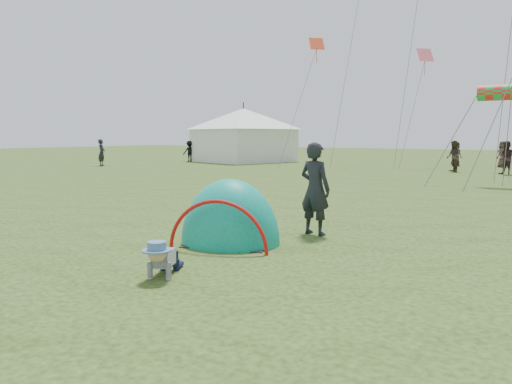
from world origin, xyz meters
The scene contains 15 objects.
ground centered at (0.00, 0.00, 0.00)m, with size 140.00×140.00×0.00m, color #17360D.
crawling_toddler centered at (-0.19, -0.74, 0.29)m, with size 0.53×0.75×0.58m, color black, non-canonical shape.
popup_tent centered at (-0.68, 1.61, 0.00)m, with size 1.90×1.57×2.46m, color #077960.
standing_adult centered at (0.29, 3.25, 0.95)m, with size 0.69×0.46×1.90m, color black.
event_marquee centered at (-17.11, 26.13, 2.20)m, with size 6.40×6.40×4.40m, color white, non-canonical shape.
crowd_person_0 centered at (-21.90, 16.39, 0.89)m, with size 0.65×0.43×1.78m, color black.
crowd_person_1 centered at (1.66, 22.73, 0.87)m, with size 0.85×0.66×1.75m, color #30201E.
crowd_person_3 centered at (-20.77, 24.00, 0.80)m, with size 1.04×0.60×1.61m, color black.
crowd_person_4 centered at (0.68, 29.47, 0.84)m, with size 0.82×0.54×1.68m, color #43342E.
crowd_person_7 centered at (-1.08, 23.43, 0.88)m, with size 0.85×0.67×1.76m, color #3B3029.
crowd_person_9 centered at (-16.14, 27.37, 0.80)m, with size 1.03×0.59×1.59m, color black.
crowd_person_10 centered at (-2.11, 29.29, 0.81)m, with size 0.79×0.52×1.62m, color #2D2420.
crowd_person_11 centered at (-17.37, 23.53, 0.81)m, with size 1.51×0.48×1.63m, color black.
diamond_kite_5 centered at (-4.13, 28.38, 7.31)m, with size 1.05×1.05×0.00m, color #E55B72.
diamond_kite_6 centered at (-10.21, 24.63, 8.05)m, with size 0.98×0.98×0.00m, color #EC401E.
Camera 1 is at (4.78, -5.92, 2.04)m, focal length 35.00 mm.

